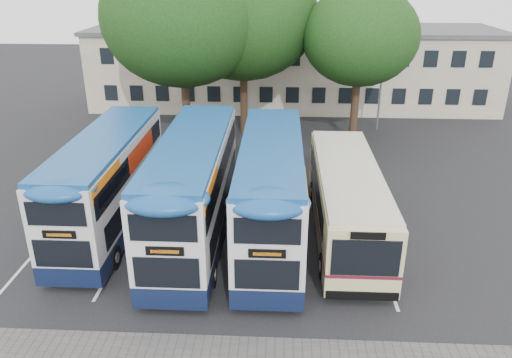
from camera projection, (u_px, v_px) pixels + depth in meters
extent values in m
plane|color=black|center=(302.00, 300.00, 17.46)|extent=(120.00, 120.00, 0.00)
cube|color=silver|center=(60.00, 224.00, 22.55)|extent=(0.12, 11.00, 0.01)
cube|color=silver|center=(136.00, 226.00, 22.38)|extent=(0.12, 11.00, 0.01)
cube|color=silver|center=(214.00, 228.00, 22.22)|extent=(0.12, 11.00, 0.01)
cube|color=silver|center=(292.00, 230.00, 22.06)|extent=(0.12, 11.00, 0.01)
cube|color=silver|center=(372.00, 232.00, 21.89)|extent=(0.12, 11.00, 0.01)
cube|color=#AC9D8A|center=(292.00, 68.00, 41.05)|extent=(32.00, 8.00, 6.00)
cube|color=#4C4C4F|center=(293.00, 29.00, 39.85)|extent=(32.40, 8.40, 0.30)
cube|color=black|center=(292.00, 95.00, 37.87)|extent=(30.00, 0.06, 1.20)
cube|color=black|center=(293.00, 58.00, 36.77)|extent=(30.00, 0.06, 1.20)
cylinder|color=gray|center=(383.00, 66.00, 33.75)|extent=(0.14, 0.14, 9.00)
cylinder|color=black|center=(186.00, 99.00, 31.87)|extent=(0.50, 0.50, 5.79)
ellipsoid|color=black|center=(181.00, 18.00, 29.90)|extent=(9.67, 9.67, 8.22)
cylinder|color=black|center=(244.00, 92.00, 33.84)|extent=(0.50, 0.50, 5.74)
ellipsoid|color=black|center=(243.00, 16.00, 31.89)|extent=(9.61, 9.61, 8.17)
cylinder|color=black|center=(355.00, 106.00, 31.87)|extent=(0.50, 0.50, 5.01)
ellipsoid|color=black|center=(360.00, 36.00, 30.17)|extent=(7.06, 7.06, 6.00)
cube|color=#0E1734|center=(112.00, 213.00, 22.10)|extent=(2.39, 10.05, 0.77)
cube|color=silver|center=(108.00, 174.00, 21.36)|extent=(2.39, 10.05, 2.97)
cube|color=navy|center=(103.00, 140.00, 20.76)|extent=(2.34, 9.84, 0.29)
cube|color=black|center=(112.00, 189.00, 21.95)|extent=(2.43, 8.90, 0.96)
cube|color=black|center=(106.00, 160.00, 21.10)|extent=(2.43, 9.47, 0.86)
cube|color=orange|center=(107.00, 180.00, 17.81)|extent=(0.02, 3.06, 0.53)
cube|color=black|center=(59.00, 235.00, 16.77)|extent=(1.15, 0.06, 0.29)
cylinder|color=black|center=(110.00, 189.00, 24.90)|extent=(0.29, 0.96, 0.96)
cylinder|color=black|center=(153.00, 190.00, 24.80)|extent=(0.29, 0.96, 0.96)
cylinder|color=black|center=(58.00, 256.00, 19.20)|extent=(0.29, 0.96, 0.96)
cylinder|color=black|center=(114.00, 257.00, 19.10)|extent=(0.29, 0.96, 0.96)
cube|color=red|center=(141.00, 150.00, 22.14)|extent=(0.02, 3.83, 0.81)
cube|color=#0E1734|center=(195.00, 223.00, 21.16)|extent=(2.52, 10.59, 0.81)
cube|color=silver|center=(193.00, 181.00, 20.39)|extent=(2.52, 10.59, 3.13)
cube|color=navy|center=(191.00, 143.00, 19.75)|extent=(2.47, 10.38, 0.30)
cube|color=black|center=(195.00, 196.00, 21.00)|extent=(2.56, 9.38, 1.01)
cube|color=black|center=(192.00, 164.00, 20.11)|extent=(2.56, 9.99, 0.91)
cube|color=orange|center=(212.00, 188.00, 16.64)|extent=(0.02, 3.23, 0.55)
cube|color=black|center=(165.00, 251.00, 15.54)|extent=(1.21, 0.06, 0.30)
cylinder|color=black|center=(183.00, 196.00, 24.12)|extent=(0.30, 1.01, 1.01)
cylinder|color=black|center=(229.00, 197.00, 24.01)|extent=(0.30, 1.01, 1.01)
cylinder|color=black|center=(149.00, 273.00, 18.10)|extent=(0.30, 1.01, 1.01)
cylinder|color=black|center=(211.00, 274.00, 18.00)|extent=(0.30, 1.01, 1.01)
cube|color=#0E1734|center=(270.00, 225.00, 21.01)|extent=(2.46, 10.35, 0.79)
cube|color=silver|center=(271.00, 184.00, 20.25)|extent=(2.46, 10.35, 3.06)
cube|color=navy|center=(271.00, 147.00, 19.63)|extent=(2.41, 10.14, 0.30)
cube|color=black|center=(271.00, 199.00, 20.85)|extent=(2.50, 9.17, 0.99)
cube|color=black|center=(271.00, 168.00, 19.98)|extent=(2.50, 9.76, 0.89)
cube|color=orange|center=(306.00, 192.00, 16.59)|extent=(0.02, 3.15, 0.54)
cube|color=black|center=(267.00, 254.00, 15.51)|extent=(1.18, 0.06, 0.30)
cylinder|color=black|center=(249.00, 198.00, 23.90)|extent=(0.30, 0.99, 0.99)
cylinder|color=black|center=(295.00, 199.00, 23.79)|extent=(0.30, 0.99, 0.99)
cylinder|color=black|center=(237.00, 274.00, 18.02)|extent=(0.30, 0.99, 0.99)
cylinder|color=black|center=(299.00, 276.00, 17.91)|extent=(0.30, 0.99, 0.99)
cube|color=#D0CA8A|center=(347.00, 200.00, 21.17)|extent=(2.56, 10.26, 2.62)
cube|color=beige|center=(349.00, 170.00, 20.64)|extent=(2.46, 9.85, 0.21)
cube|color=black|center=(346.00, 185.00, 21.47)|extent=(2.60, 8.21, 0.92)
cube|color=maroon|center=(346.00, 209.00, 21.35)|extent=(2.59, 10.28, 0.12)
cube|color=black|center=(366.00, 258.00, 16.32)|extent=(2.26, 0.06, 1.33)
cylinder|color=black|center=(324.00, 266.00, 18.46)|extent=(0.31, 1.03, 1.03)
cylinder|color=black|center=(387.00, 268.00, 18.36)|extent=(0.31, 1.03, 1.03)
cylinder|color=black|center=(314.00, 192.00, 24.49)|extent=(0.31, 1.03, 1.03)
cylinder|color=black|center=(362.00, 193.00, 24.38)|extent=(0.31, 1.03, 1.03)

